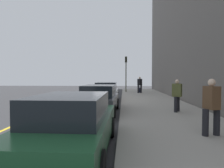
{
  "coord_description": "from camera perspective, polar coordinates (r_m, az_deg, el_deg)",
  "views": [
    {
      "loc": [
        -16.61,
        -1.19,
        1.94
      ],
      "look_at": [
        0.31,
        -0.21,
        1.37
      ],
      "focal_mm": 32.59,
      "sensor_mm": 36.0,
      "label": 1
    }
  ],
  "objects": [
    {
      "name": "sidewalk",
      "position": [
        16.85,
        10.53,
        -4.45
      ],
      "size": [
        28.0,
        4.6,
        0.15
      ],
      "primitive_type": "cube",
      "color": "#A39E93",
      "rests_on": "ground"
    },
    {
      "name": "ground_plane",
      "position": [
        16.77,
        -0.77,
        -4.7
      ],
      "size": [
        56.0,
        56.0,
        0.0
      ],
      "primitive_type": "plane",
      "color": "#333335"
    },
    {
      "name": "pedestrian_brown_coat",
      "position": [
        6.91,
        26.1,
        -5.41
      ],
      "size": [
        0.53,
        0.56,
        1.74
      ],
      "color": "black",
      "rests_on": "sidewalk"
    },
    {
      "name": "parked_car_charcoal",
      "position": [
        11.04,
        -3.49,
        -4.2
      ],
      "size": [
        4.65,
        1.99,
        1.51
      ],
      "color": "black",
      "rests_on": "ground"
    },
    {
      "name": "building_facade",
      "position": [
        18.18,
        19.85,
        19.63
      ],
      "size": [
        32.0,
        0.8,
        15.0
      ],
      "primitive_type": "cube",
      "color": "#66605B",
      "rests_on": "ground"
    },
    {
      "name": "traffic_light_pole",
      "position": [
        24.82,
        3.95,
        4.5
      ],
      "size": [
        0.35,
        0.26,
        4.29
      ],
      "color": "#2D2D19",
      "rests_on": "sidewalk"
    },
    {
      "name": "pedestrian_olive_coat",
      "position": [
        11.01,
        17.77,
        -2.83
      ],
      "size": [
        0.5,
        0.53,
        1.67
      ],
      "color": "black",
      "rests_on": "sidewalk"
    },
    {
      "name": "lane_stripe_centre",
      "position": [
        17.29,
        -11.44,
        -4.53
      ],
      "size": [
        28.0,
        0.14,
        0.01
      ],
      "primitive_type": "cube",
      "color": "gold",
      "rests_on": "ground"
    },
    {
      "name": "parked_car_green",
      "position": [
        5.28,
        -10.95,
        -10.99
      ],
      "size": [
        4.77,
        1.93,
        1.51
      ],
      "color": "black",
      "rests_on": "ground"
    },
    {
      "name": "rolling_suitcase",
      "position": [
        23.92,
        7.64,
        -1.7
      ],
      "size": [
        0.34,
        0.22,
        0.92
      ],
      "color": "#191E38",
      "rests_on": "sidewalk"
    },
    {
      "name": "pedestrian_black_coat",
      "position": [
        23.38,
        7.79,
        -0.07
      ],
      "size": [
        0.59,
        0.54,
        1.84
      ],
      "color": "black",
      "rests_on": "sidewalk"
    },
    {
      "name": "parked_car_white",
      "position": [
        16.82,
        -1.53,
        -2.09
      ],
      "size": [
        4.5,
        1.91,
        1.51
      ],
      "color": "black",
      "rests_on": "ground"
    }
  ]
}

